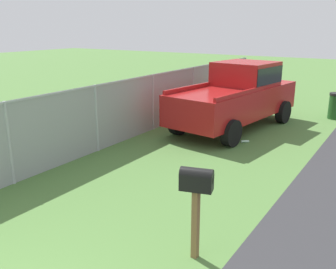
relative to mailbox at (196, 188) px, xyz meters
The scene contains 4 objects.
mailbox is the anchor object (origin of this frame).
pickup_truck 7.44m from the mailbox, 18.29° to the left, with size 5.37×2.63×2.09m.
fence_section 6.99m from the mailbox, 39.78° to the left, with size 15.50×0.07×1.76m.
litter_bottle_far_scatter 5.88m from the mailbox, 14.48° to the left, with size 0.07×0.07×0.22m, color #B2D8BF.
Camera 1 is at (-0.92, -3.25, 3.20)m, focal length 39.97 mm.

